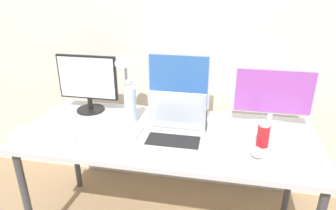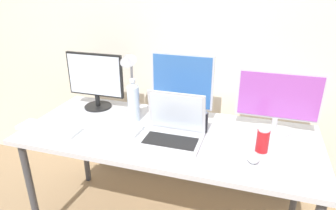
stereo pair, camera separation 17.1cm
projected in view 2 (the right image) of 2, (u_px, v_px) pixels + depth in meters
wall_back at (193, 23)px, 2.08m from camera, size 7.00×0.08×2.60m
work_desk at (168, 142)px, 1.81m from camera, size 1.74×0.73×0.74m
monitor_left at (95, 79)px, 2.05m from camera, size 0.41×0.19×0.39m
monitor_center at (182, 86)px, 1.88m from camera, size 0.39×0.20×0.43m
monitor_right at (278, 100)px, 1.74m from camera, size 0.47×0.21×0.37m
laptop_silver at (173, 130)px, 1.69m from camera, size 0.33×0.26×0.27m
keyboard_main at (49, 129)px, 1.81m from camera, size 0.40×0.14×0.02m
keyboard_aux at (112, 127)px, 1.82m from camera, size 0.37×0.16×0.02m
mouse_by_keyboard at (253, 157)px, 1.51m from camera, size 0.07×0.11×0.04m
water_bottle at (133, 102)px, 1.89m from camera, size 0.08×0.08×0.28m
soda_can_near_keyboard at (202, 122)px, 1.77m from camera, size 0.07×0.07×0.13m
soda_can_by_laptop at (263, 141)px, 1.57m from camera, size 0.07×0.07×0.13m
desk_lamp at (129, 70)px, 1.93m from camera, size 0.11×0.18×0.44m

